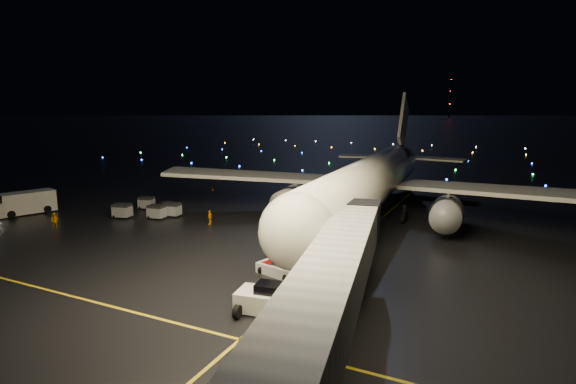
% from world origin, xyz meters
% --- Properties ---
extents(ground, '(2000.00, 2000.00, 0.00)m').
position_xyz_m(ground, '(0.00, 300.00, 0.00)').
color(ground, black).
rests_on(ground, ground).
extents(lane_centre, '(0.25, 80.00, 0.02)m').
position_xyz_m(lane_centre, '(12.00, 15.00, 0.01)').
color(lane_centre, gold).
rests_on(lane_centre, ground).
extents(lane_cross, '(60.00, 0.25, 0.02)m').
position_xyz_m(lane_cross, '(-5.00, -10.00, 0.01)').
color(lane_cross, gold).
rests_on(lane_cross, ground).
extents(airliner, '(62.56, 59.80, 16.75)m').
position_xyz_m(airliner, '(10.72, 25.44, 8.38)').
color(airliner, silver).
rests_on(airliner, ground).
extents(pushback_tug, '(4.72, 2.94, 2.11)m').
position_xyz_m(pushback_tug, '(11.74, -5.81, 1.05)').
color(pushback_tug, silver).
rests_on(pushback_tug, ground).
extents(belt_loader, '(6.05, 3.01, 2.83)m').
position_xyz_m(belt_loader, '(9.16, 0.81, 1.42)').
color(belt_loader, silver).
rests_on(belt_loader, ground).
extents(service_truck, '(5.11, 8.70, 3.06)m').
position_xyz_m(service_truck, '(-31.87, 6.48, 1.53)').
color(service_truck, silver).
rests_on(service_truck, ground).
extents(crew_b, '(1.12, 1.03, 1.86)m').
position_xyz_m(crew_b, '(-21.92, 2.95, 0.93)').
color(crew_b, '#FF9600').
rests_on(crew_b, ground).
extents(crew_c, '(0.56, 1.08, 1.75)m').
position_xyz_m(crew_c, '(-6.29, 12.45, 0.88)').
color(crew_c, '#FF9600').
rests_on(crew_c, ground).
extents(safety_cone_0, '(0.55, 0.55, 0.52)m').
position_xyz_m(safety_cone_0, '(0.08, 18.03, 0.26)').
color(safety_cone_0, '#FA4705').
rests_on(safety_cone_0, ground).
extents(safety_cone_1, '(0.43, 0.43, 0.46)m').
position_xyz_m(safety_cone_1, '(4.63, 24.26, 0.23)').
color(safety_cone_1, '#FA4705').
rests_on(safety_cone_1, ground).
extents(safety_cone_2, '(0.50, 0.50, 0.56)m').
position_xyz_m(safety_cone_2, '(-3.00, 22.23, 0.28)').
color(safety_cone_2, '#FA4705').
rests_on(safety_cone_2, ground).
extents(safety_cone_3, '(0.52, 0.52, 0.56)m').
position_xyz_m(safety_cone_3, '(-19.51, 31.68, 0.28)').
color(safety_cone_3, '#FA4705').
rests_on(safety_cone_3, ground).
extents(radio_mast, '(1.80, 1.80, 64.00)m').
position_xyz_m(radio_mast, '(-60.00, 740.00, 32.00)').
color(radio_mast, black).
rests_on(radio_mast, ground).
extents(taxiway_lights, '(164.00, 92.00, 0.36)m').
position_xyz_m(taxiway_lights, '(0.00, 106.00, 0.18)').
color(taxiway_lights, black).
rests_on(taxiway_lights, ground).
extents(baggage_cart_0, '(2.21, 1.92, 1.57)m').
position_xyz_m(baggage_cart_0, '(-14.69, 14.72, 0.78)').
color(baggage_cart_0, gray).
rests_on(baggage_cart_0, ground).
extents(baggage_cart_1, '(2.23, 1.66, 1.78)m').
position_xyz_m(baggage_cart_1, '(-14.19, 11.83, 0.89)').
color(baggage_cart_1, gray).
rests_on(baggage_cart_1, ground).
extents(baggage_cart_2, '(2.22, 1.67, 1.77)m').
position_xyz_m(baggage_cart_2, '(-13.23, 13.73, 0.88)').
color(baggage_cart_2, gray).
rests_on(baggage_cart_2, ground).
extents(baggage_cart_3, '(2.45, 1.95, 1.85)m').
position_xyz_m(baggage_cart_3, '(-18.51, 10.21, 0.93)').
color(baggage_cart_3, gray).
rests_on(baggage_cart_3, ground).
extents(baggage_cart_4, '(2.24, 1.78, 1.70)m').
position_xyz_m(baggage_cart_4, '(-19.53, 15.69, 0.85)').
color(baggage_cart_4, gray).
rests_on(baggage_cart_4, ground).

